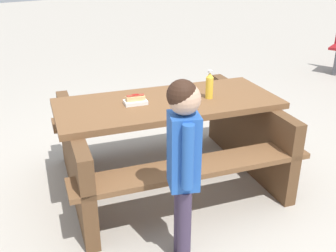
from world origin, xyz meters
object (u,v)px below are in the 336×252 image
Objects in this scene: hotdog_tray at (135,100)px; child_in_coat at (183,152)px; soda_bottle at (209,85)px; picnic_table at (168,135)px.

hotdog_tray is 0.17× the size of child_in_coat.
soda_bottle is 1.05m from child_in_coat.
soda_bottle reaches higher than picnic_table.
hotdog_tray is (0.25, -0.10, 0.34)m from picnic_table.
child_in_coat is (0.27, 0.91, 0.00)m from hotdog_tray.
picnic_table is 0.43m from hotdog_tray.
picnic_table is at bearing -122.67° from child_in_coat.
soda_bottle is (-0.31, 0.16, 0.41)m from picnic_table.
picnic_table is at bearing -27.35° from soda_bottle.
soda_bottle reaches higher than hotdog_tray.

